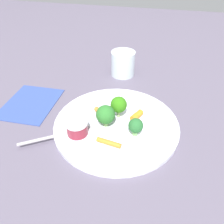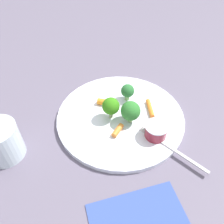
{
  "view_description": "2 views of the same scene",
  "coord_description": "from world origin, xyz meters",
  "px_view_note": "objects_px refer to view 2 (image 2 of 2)",
  "views": [
    {
      "loc": [
        -0.39,
        -0.08,
        0.36
      ],
      "look_at": [
        0.02,
        0.02,
        0.03
      ],
      "focal_mm": 34.47,
      "sensor_mm": 36.0,
      "label": 1
    },
    {
      "loc": [
        0.12,
        0.37,
        0.43
      ],
      "look_at": [
        0.02,
        -0.01,
        0.02
      ],
      "focal_mm": 38.22,
      "sensor_mm": 36.0,
      "label": 2
    }
  ],
  "objects_px": {
    "sauce_cup": "(156,131)",
    "carrot_stick_2": "(105,102)",
    "plate": "(120,117)",
    "fork": "(171,148)",
    "broccoli_floret_0": "(111,105)",
    "carrot_stick_1": "(151,109)",
    "drinking_glass": "(1,142)",
    "carrot_stick_0": "(118,130)",
    "broccoli_floret_1": "(131,111)",
    "broccoli_floret_2": "(128,91)"
  },
  "relations": [
    {
      "from": "plate",
      "to": "carrot_stick_1",
      "type": "xyz_separation_m",
      "value": [
        -0.07,
        0.0,
        0.01
      ]
    },
    {
      "from": "carrot_stick_2",
      "to": "carrot_stick_0",
      "type": "bearing_deg",
      "value": 94.33
    },
    {
      "from": "plate",
      "to": "carrot_stick_0",
      "type": "xyz_separation_m",
      "value": [
        0.02,
        0.05,
        0.01
      ]
    },
    {
      "from": "fork",
      "to": "broccoli_floret_0",
      "type": "bearing_deg",
      "value": -50.52
    },
    {
      "from": "plate",
      "to": "carrot_stick_2",
      "type": "bearing_deg",
      "value": -58.61
    },
    {
      "from": "sauce_cup",
      "to": "carrot_stick_1",
      "type": "height_order",
      "value": "sauce_cup"
    },
    {
      "from": "fork",
      "to": "drinking_glass",
      "type": "distance_m",
      "value": 0.35
    },
    {
      "from": "carrot_stick_1",
      "to": "broccoli_floret_1",
      "type": "bearing_deg",
      "value": 17.22
    },
    {
      "from": "broccoli_floret_0",
      "to": "carrot_stick_1",
      "type": "xyz_separation_m",
      "value": [
        -0.1,
        0.01,
        -0.03
      ]
    },
    {
      "from": "broccoli_floret_1",
      "to": "drinking_glass",
      "type": "distance_m",
      "value": 0.28
    },
    {
      "from": "sauce_cup",
      "to": "broccoli_floret_2",
      "type": "bearing_deg",
      "value": -78.71
    },
    {
      "from": "carrot_stick_0",
      "to": "carrot_stick_2",
      "type": "xyz_separation_m",
      "value": [
        0.01,
        -0.09,
        0.0
      ]
    },
    {
      "from": "broccoli_floret_2",
      "to": "carrot_stick_0",
      "type": "height_order",
      "value": "broccoli_floret_2"
    },
    {
      "from": "carrot_stick_0",
      "to": "broccoli_floret_1",
      "type": "bearing_deg",
      "value": -144.45
    },
    {
      "from": "broccoli_floret_0",
      "to": "broccoli_floret_1",
      "type": "height_order",
      "value": "broccoli_floret_0"
    },
    {
      "from": "carrot_stick_0",
      "to": "drinking_glass",
      "type": "bearing_deg",
      "value": -2.9
    },
    {
      "from": "plate",
      "to": "sauce_cup",
      "type": "distance_m",
      "value": 0.1
    },
    {
      "from": "drinking_glass",
      "to": "carrot_stick_1",
      "type": "bearing_deg",
      "value": -174.5
    },
    {
      "from": "sauce_cup",
      "to": "carrot_stick_2",
      "type": "distance_m",
      "value": 0.15
    },
    {
      "from": "sauce_cup",
      "to": "fork",
      "type": "bearing_deg",
      "value": 115.33
    },
    {
      "from": "broccoli_floret_2",
      "to": "drinking_glass",
      "type": "relative_size",
      "value": 0.56
    },
    {
      "from": "plate",
      "to": "carrot_stick_2",
      "type": "height_order",
      "value": "carrot_stick_2"
    },
    {
      "from": "carrot_stick_2",
      "to": "fork",
      "type": "distance_m",
      "value": 0.2
    },
    {
      "from": "carrot_stick_1",
      "to": "drinking_glass",
      "type": "distance_m",
      "value": 0.34
    },
    {
      "from": "sauce_cup",
      "to": "broccoli_floret_0",
      "type": "bearing_deg",
      "value": -44.96
    },
    {
      "from": "plate",
      "to": "broccoli_floret_1",
      "type": "bearing_deg",
      "value": 126.16
    },
    {
      "from": "broccoli_floret_1",
      "to": "drinking_glass",
      "type": "bearing_deg",
      "value": 2.94
    },
    {
      "from": "carrot_stick_2",
      "to": "plate",
      "type": "bearing_deg",
      "value": 121.39
    },
    {
      "from": "plate",
      "to": "fork",
      "type": "bearing_deg",
      "value": 122.88
    },
    {
      "from": "sauce_cup",
      "to": "carrot_stick_1",
      "type": "distance_m",
      "value": 0.08
    },
    {
      "from": "fork",
      "to": "drinking_glass",
      "type": "bearing_deg",
      "value": -13.73
    },
    {
      "from": "carrot_stick_2",
      "to": "drinking_glass",
      "type": "distance_m",
      "value": 0.25
    },
    {
      "from": "plate",
      "to": "drinking_glass",
      "type": "relative_size",
      "value": 3.78
    },
    {
      "from": "plate",
      "to": "fork",
      "type": "height_order",
      "value": "fork"
    },
    {
      "from": "broccoli_floret_0",
      "to": "broccoli_floret_1",
      "type": "bearing_deg",
      "value": 147.56
    },
    {
      "from": "carrot_stick_2",
      "to": "broccoli_floret_2",
      "type": "bearing_deg",
      "value": -174.94
    },
    {
      "from": "plate",
      "to": "carrot_stick_0",
      "type": "distance_m",
      "value": 0.05
    },
    {
      "from": "sauce_cup",
      "to": "drinking_glass",
      "type": "relative_size",
      "value": 0.62
    },
    {
      "from": "sauce_cup",
      "to": "carrot_stick_2",
      "type": "xyz_separation_m",
      "value": [
        0.09,
        -0.12,
        -0.01
      ]
    },
    {
      "from": "plate",
      "to": "broccoli_floret_0",
      "type": "bearing_deg",
      "value": -7.31
    },
    {
      "from": "plate",
      "to": "sauce_cup",
      "type": "xyz_separation_m",
      "value": [
        -0.06,
        0.08,
        0.02
      ]
    },
    {
      "from": "carrot_stick_2",
      "to": "fork",
      "type": "xyz_separation_m",
      "value": [
        -0.1,
        0.16,
        -0.01
      ]
    },
    {
      "from": "carrot_stick_1",
      "to": "carrot_stick_2",
      "type": "bearing_deg",
      "value": -25.87
    },
    {
      "from": "plate",
      "to": "sauce_cup",
      "type": "relative_size",
      "value": 6.07
    },
    {
      "from": "drinking_glass",
      "to": "carrot_stick_0",
      "type": "bearing_deg",
      "value": 177.1
    },
    {
      "from": "broccoli_floret_2",
      "to": "carrot_stick_2",
      "type": "bearing_deg",
      "value": 5.06
    },
    {
      "from": "sauce_cup",
      "to": "broccoli_floret_1",
      "type": "height_order",
      "value": "broccoli_floret_1"
    },
    {
      "from": "fork",
      "to": "carrot_stick_2",
      "type": "bearing_deg",
      "value": -57.53
    },
    {
      "from": "plate",
      "to": "broccoli_floret_0",
      "type": "xyz_separation_m",
      "value": [
        0.02,
        -0.0,
        0.04
      ]
    },
    {
      "from": "plate",
      "to": "carrot_stick_2",
      "type": "xyz_separation_m",
      "value": [
        0.03,
        -0.05,
        0.01
      ]
    }
  ]
}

